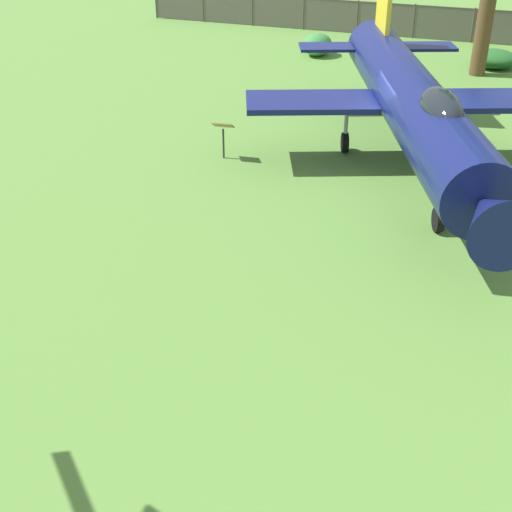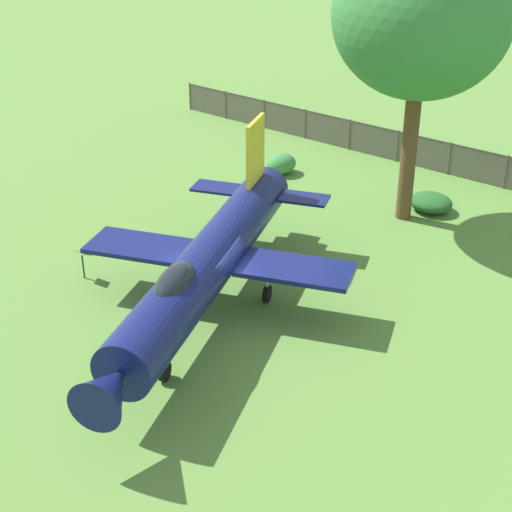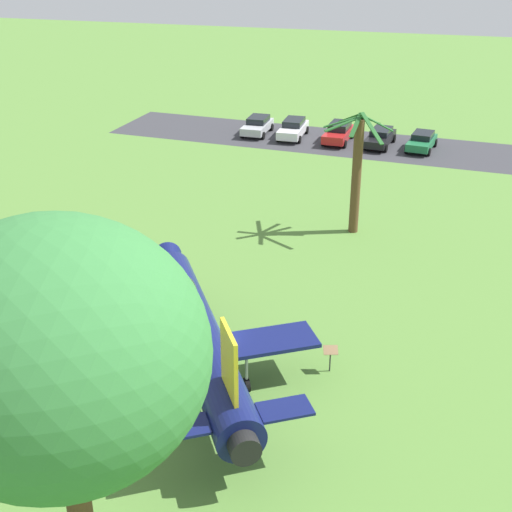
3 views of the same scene
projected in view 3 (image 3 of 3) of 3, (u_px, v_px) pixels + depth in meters
The scene contains 11 objects.
ground_plane at pixel (202, 379), 28.72m from camera, with size 200.00×200.00×0.00m, color #568438.
parking_strip at pixel (335, 142), 59.36m from camera, with size 38.62×8.00×0.00m, color #38383D.
display_jet at pixel (198, 332), 28.19m from camera, with size 13.54×10.05×5.19m.
shade_tree at pixel (58, 355), 15.61m from camera, with size 6.63×6.90×11.36m.
palm_tree at pixel (357, 172), 40.73m from camera, with size 3.73×3.91×7.25m.
info_plaque at pixel (330, 353), 28.89m from camera, with size 0.55×0.69×1.14m.
parked_car_green at pixel (422, 141), 56.97m from camera, with size 4.34×2.45×1.38m.
parked_car_black at pixel (380, 137), 57.99m from camera, with size 4.80×2.38×1.37m.
parked_car_red at pixel (339, 132), 59.02m from camera, with size 4.71×2.29×1.56m.
parked_car_white at pixel (293, 128), 60.22m from camera, with size 4.67×2.05×1.51m.
parked_car_silver at pixel (257, 125), 61.19m from camera, with size 4.34×2.11×1.46m.
Camera 3 is at (22.34, 8.41, 16.90)m, focal length 49.65 mm.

